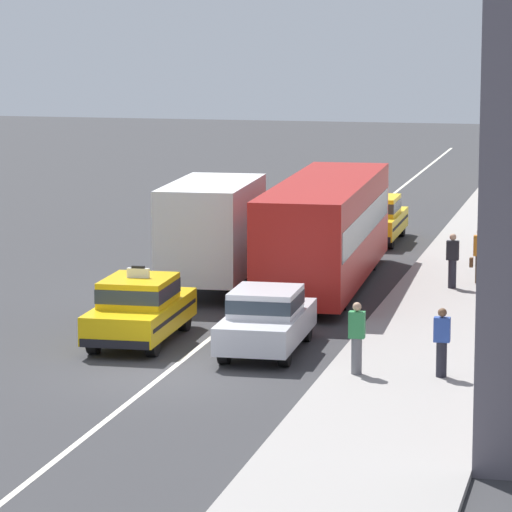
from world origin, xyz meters
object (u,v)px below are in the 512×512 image
object	(u,v)px
taxi_left_nearest	(140,308)
pedestrian_far_corner	(442,342)
pedestrian_near_crosswalk	(494,235)
box_truck_left_second	(217,229)
pedestrian_by_storefront	(452,261)
pedestrian_trailing	(479,256)
taxi_left_third	(276,228)
pedestrian_mid_block	(357,338)
taxi_right_third	(375,218)
bus_right_second	(326,227)
sedan_right_nearest	(266,318)

from	to	relation	value
taxi_left_nearest	pedestrian_far_corner	distance (m)	8.24
pedestrian_near_crosswalk	box_truck_left_second	bearing A→B (deg)	-139.24
pedestrian_by_storefront	pedestrian_trailing	world-z (taller)	pedestrian_trailing
box_truck_left_second	taxi_left_third	distance (m)	7.00
pedestrian_mid_block	taxi_right_third	bearing A→B (deg)	97.90
bus_right_second	pedestrian_mid_block	xyz separation A→B (m)	(2.89, -11.34, -0.84)
taxi_left_third	pedestrian_mid_block	world-z (taller)	taxi_left_third
bus_right_second	pedestrian_trailing	world-z (taller)	bus_right_second
bus_right_second	pedestrian_by_storefront	world-z (taller)	bus_right_second
pedestrian_near_crosswalk	pedestrian_mid_block	xyz separation A→B (m)	(-1.64, -17.09, 0.06)
bus_right_second	pedestrian_trailing	distance (m)	4.67
taxi_left_nearest	pedestrian_far_corner	xyz separation A→B (m)	(7.84, -2.54, 0.06)
pedestrian_far_corner	box_truck_left_second	bearing A→B (deg)	127.40
box_truck_left_second	pedestrian_mid_block	xyz separation A→B (m)	(6.01, -10.50, -0.80)
pedestrian_by_storefront	bus_right_second	bearing A→B (deg)	179.85
taxi_left_third	bus_right_second	bearing A→B (deg)	-64.73
pedestrian_by_storefront	pedestrian_trailing	bearing A→B (deg)	56.26
taxi_left_third	bus_right_second	size ratio (longest dim) A/B	0.41
bus_right_second	pedestrian_mid_block	world-z (taller)	bus_right_second
pedestrian_by_storefront	pedestrian_near_crosswalk	bearing A→B (deg)	82.76
bus_right_second	pedestrian_mid_block	distance (m)	11.74
taxi_left_third	box_truck_left_second	bearing A→B (deg)	-92.00
pedestrian_near_crosswalk	pedestrian_far_corner	size ratio (longest dim) A/B	1.00
box_truck_left_second	taxi_left_third	bearing A→B (deg)	88.00
pedestrian_trailing	pedestrian_far_corner	distance (m)	12.19
sedan_right_nearest	bus_right_second	xyz separation A→B (m)	(-0.27, 9.03, 0.97)
sedan_right_nearest	pedestrian_by_storefront	size ratio (longest dim) A/B	2.70
taxi_left_nearest	sedan_right_nearest	world-z (taller)	taxi_left_nearest
sedan_right_nearest	pedestrian_mid_block	distance (m)	3.50
pedestrian_by_storefront	pedestrian_far_corner	xyz separation A→B (m)	(0.98, -11.16, -0.03)
bus_right_second	taxi_left_third	bearing A→B (deg)	115.27
pedestrian_near_crosswalk	pedestrian_far_corner	distance (m)	16.92
taxi_left_third	sedan_right_nearest	size ratio (longest dim) A/B	1.05
pedestrian_near_crosswalk	pedestrian_by_storefront	size ratio (longest dim) A/B	0.96
taxi_left_nearest	bus_right_second	distance (m)	9.21
sedan_right_nearest	pedestrian_near_crosswalk	xyz separation A→B (m)	(4.25, 14.77, 0.07)
taxi_left_nearest	sedan_right_nearest	xyz separation A→B (m)	(3.33, -0.40, -0.03)
pedestrian_mid_block	pedestrian_by_storefront	bearing A→B (deg)	85.44
taxi_left_nearest	pedestrian_by_storefront	size ratio (longest dim) A/B	2.86
taxi_left_third	sedan_right_nearest	distance (m)	15.45
pedestrian_by_storefront	taxi_left_nearest	bearing A→B (deg)	-128.49
pedestrian_near_crosswalk	pedestrian_mid_block	world-z (taller)	pedestrian_mid_block
taxi_right_third	pedestrian_near_crosswalk	world-z (taller)	taxi_right_third
taxi_left_third	bus_right_second	xyz separation A→B (m)	(2.88, -6.09, 0.94)
taxi_left_nearest	pedestrian_trailing	bearing A→B (deg)	51.98
sedan_right_nearest	taxi_right_third	distance (m)	18.43
taxi_left_nearest	pedestrian_by_storefront	world-z (taller)	taxi_left_nearest
pedestrian_near_crosswalk	pedestrian_trailing	bearing A→B (deg)	-90.60
taxi_left_nearest	bus_right_second	xyz separation A→B (m)	(3.06, 8.63, 0.94)
taxi_left_third	pedestrian_mid_block	xyz separation A→B (m)	(5.77, -17.44, 0.10)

